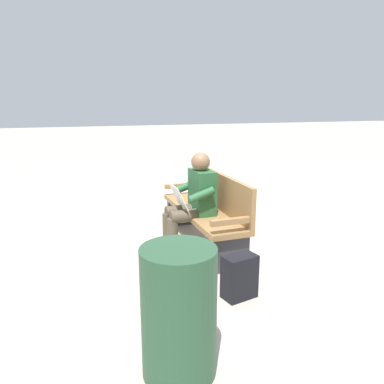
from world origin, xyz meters
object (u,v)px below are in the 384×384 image
(backpack, at_px, (239,277))
(bench_near, at_px, (208,209))
(person_seated, at_px, (193,199))
(trash_bin, at_px, (179,312))

(backpack, bearing_deg, bench_near, -5.26)
(person_seated, bearing_deg, backpack, -179.50)
(trash_bin, bearing_deg, backpack, -42.72)
(person_seated, bearing_deg, bench_near, -65.04)
(person_seated, height_order, backpack, person_seated)
(bench_near, height_order, trash_bin, bench_near)
(person_seated, relative_size, trash_bin, 1.32)
(bench_near, bearing_deg, backpack, 170.52)
(bench_near, distance_m, trash_bin, 2.34)
(bench_near, bearing_deg, trash_bin, 153.58)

